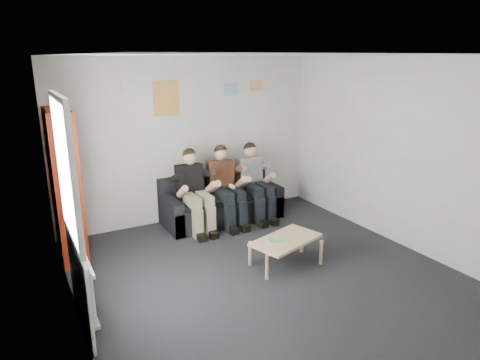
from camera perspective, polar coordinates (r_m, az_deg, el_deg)
The scene contains 14 objects.
room_shell at distance 5.01m, azimuth 4.43°, elevation 0.66°, with size 5.00×5.00×5.00m.
sofa at distance 7.27m, azimuth -2.53°, elevation -3.22°, with size 1.98×0.81×0.77m.
bookshelf at distance 6.19m, azimuth -22.19°, elevation -0.68°, with size 0.31×0.92×2.04m.
coffee_table at distance 5.73m, azimuth 6.16°, elevation -8.19°, with size 0.94×0.52×0.38m.
game_cases at distance 5.59m, azimuth 4.85°, elevation -8.12°, with size 0.21×0.17×0.03m.
person_left at distance 6.78m, azimuth -6.04°, elevation -1.56°, with size 0.42×0.89×1.30m.
person_middle at distance 6.99m, azimuth -1.87°, elevation -0.89°, with size 0.42×0.90×1.30m.
person_right at distance 7.25m, azimuth 2.02°, elevation -0.31°, with size 0.41×0.88×1.29m.
radiator at distance 4.87m, azimuth -19.70°, elevation -13.57°, with size 0.10×0.64×0.60m.
window at distance 4.57m, azimuth -21.41°, elevation -6.27°, with size 0.05×1.30×2.36m.
poster_large at distance 6.93m, azimuth -9.80°, elevation 10.66°, with size 0.42×0.01×0.55m, color #E0D34F.
poster_blue at distance 7.38m, azimuth -1.20°, elevation 11.99°, with size 0.25×0.01×0.20m, color #3A8AC8.
poster_pink at distance 7.62m, azimuth 2.21°, elevation 12.49°, with size 0.22×0.01×0.18m, color #C93E75.
poster_sign at distance 6.75m, azimuth -14.79°, elevation 11.93°, with size 0.20×0.01×0.14m, color silver.
Camera 1 is at (-2.66, -4.04, 2.68)m, focal length 32.00 mm.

